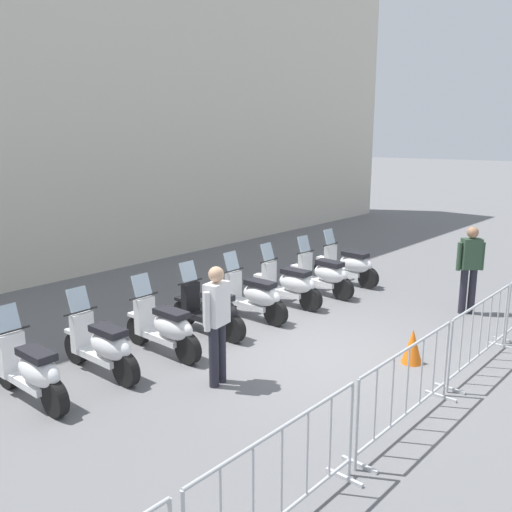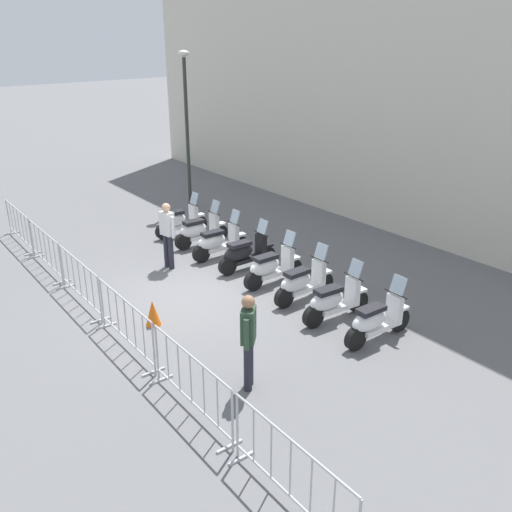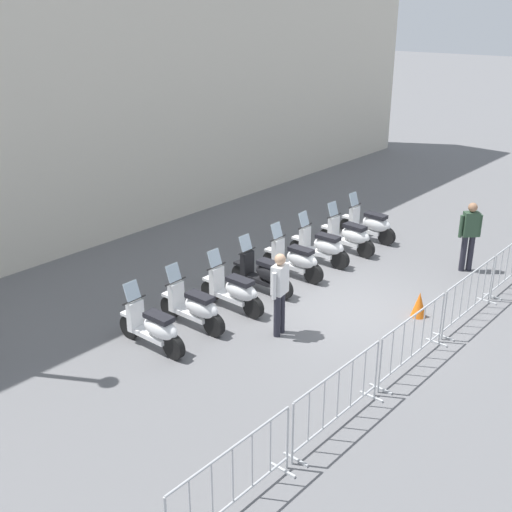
# 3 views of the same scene
# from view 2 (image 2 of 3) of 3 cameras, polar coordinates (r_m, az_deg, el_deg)

# --- Properties ---
(ground_plane) EXTENTS (120.00, 120.00, 0.00)m
(ground_plane) POSITION_cam_2_polar(r_m,az_deg,el_deg) (12.78, -6.70, -4.24)
(ground_plane) COLOR slate
(building_facade) EXTENTS (28.03, 6.79, 10.43)m
(building_facade) POSITION_cam_2_polar(r_m,az_deg,el_deg) (17.25, 18.71, 19.54)
(building_facade) COLOR beige
(building_facade) RESTS_ON ground
(motorcycle_0) EXTENTS (0.62, 1.72, 1.24)m
(motorcycle_0) POSITION_cam_2_polar(r_m,az_deg,el_deg) (16.59, -7.99, 3.60)
(motorcycle_0) COLOR black
(motorcycle_0) RESTS_ON ground
(motorcycle_1) EXTENTS (0.62, 1.72, 1.24)m
(motorcycle_1) POSITION_cam_2_polar(r_m,az_deg,el_deg) (15.70, -5.90, 2.64)
(motorcycle_1) COLOR black
(motorcycle_1) RESTS_ON ground
(motorcycle_2) EXTENTS (0.64, 1.72, 1.24)m
(motorcycle_2) POSITION_cam_2_polar(r_m,az_deg,el_deg) (14.78, -3.95, 1.46)
(motorcycle_2) COLOR black
(motorcycle_2) RESTS_ON ground
(motorcycle_3) EXTENTS (0.63, 1.72, 1.24)m
(motorcycle_3) POSITION_cam_2_polar(r_m,az_deg,el_deg) (13.97, -1.16, 0.29)
(motorcycle_3) COLOR black
(motorcycle_3) RESTS_ON ground
(motorcycle_4) EXTENTS (0.62, 1.72, 1.24)m
(motorcycle_4) POSITION_cam_2_polar(r_m,az_deg,el_deg) (13.14, 1.59, -1.15)
(motorcycle_4) COLOR black
(motorcycle_4) RESTS_ON ground
(motorcycle_5) EXTENTS (0.60, 1.72, 1.24)m
(motorcycle_5) POSITION_cam_2_polar(r_m,az_deg,el_deg) (12.38, 4.82, -2.72)
(motorcycle_5) COLOR black
(motorcycle_5) RESTS_ON ground
(motorcycle_6) EXTENTS (0.70, 1.71, 1.24)m
(motorcycle_6) POSITION_cam_2_polar(r_m,az_deg,el_deg) (11.61, 8.07, -4.61)
(motorcycle_6) COLOR black
(motorcycle_6) RESTS_ON ground
(motorcycle_7) EXTENTS (0.65, 1.72, 1.24)m
(motorcycle_7) POSITION_cam_2_polar(r_m,az_deg,el_deg) (10.99, 12.34, -6.53)
(motorcycle_7) COLOR black
(motorcycle_7) RESTS_ON ground
(barrier_segment_0) EXTENTS (2.29, 0.77, 1.07)m
(barrier_segment_0) POSITION_cam_2_polar(r_m,az_deg,el_deg) (17.15, -23.35, 2.85)
(barrier_segment_0) COLOR #B2B5B7
(barrier_segment_0) RESTS_ON ground
(barrier_segment_1) EXTENTS (2.29, 0.77, 1.07)m
(barrier_segment_1) POSITION_cam_2_polar(r_m,az_deg,el_deg) (14.93, -20.97, 0.54)
(barrier_segment_1) COLOR #B2B5B7
(barrier_segment_1) RESTS_ON ground
(barrier_segment_2) EXTENTS (2.29, 0.77, 1.07)m
(barrier_segment_2) POSITION_cam_2_polar(r_m,az_deg,el_deg) (12.79, -17.79, -2.56)
(barrier_segment_2) COLOR #B2B5B7
(barrier_segment_2) RESTS_ON ground
(barrier_segment_3) EXTENTS (2.29, 0.77, 1.07)m
(barrier_segment_3) POSITION_cam_2_polar(r_m,az_deg,el_deg) (10.75, -13.33, -6.86)
(barrier_segment_3) COLOR #B2B5B7
(barrier_segment_3) RESTS_ON ground
(barrier_segment_4) EXTENTS (2.29, 0.77, 1.07)m
(barrier_segment_4) POSITION_cam_2_polar(r_m,az_deg,el_deg) (8.89, -6.75, -12.98)
(barrier_segment_4) COLOR #B2B5B7
(barrier_segment_4) RESTS_ON ground
(barrier_segment_5) EXTENTS (2.29, 0.77, 1.07)m
(barrier_segment_5) POSITION_cam_2_polar(r_m,az_deg,el_deg) (7.36, 3.56, -21.61)
(barrier_segment_5) COLOR #B2B5B7
(barrier_segment_5) RESTS_ON ground
(street_lamp) EXTENTS (0.36, 0.36, 5.18)m
(street_lamp) POSITION_cam_2_polar(r_m,az_deg,el_deg) (19.08, -7.23, 14.39)
(street_lamp) COLOR #2D332D
(street_lamp) RESTS_ON ground
(officer_near_row_end) EXTENTS (0.39, 0.46, 1.73)m
(officer_near_row_end) POSITION_cam_2_polar(r_m,az_deg,el_deg) (9.15, -0.79, -8.36)
(officer_near_row_end) COLOR #23232D
(officer_near_row_end) RESTS_ON ground
(officer_mid_plaza) EXTENTS (0.55, 0.23, 1.73)m
(officer_mid_plaza) POSITION_cam_2_polar(r_m,az_deg,el_deg) (14.10, -9.16, 2.50)
(officer_mid_plaza) COLOR #23232D
(officer_mid_plaza) RESTS_ON ground
(traffic_cone) EXTENTS (0.32, 0.32, 0.55)m
(traffic_cone) POSITION_cam_2_polar(r_m,az_deg,el_deg) (11.60, -10.63, -5.82)
(traffic_cone) COLOR orange
(traffic_cone) RESTS_ON ground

